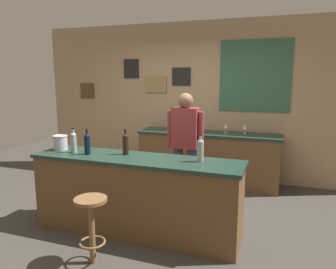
{
  "coord_description": "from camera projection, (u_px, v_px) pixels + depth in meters",
  "views": [
    {
      "loc": [
        1.56,
        -3.64,
        1.83
      ],
      "look_at": [
        0.09,
        0.45,
        1.05
      ],
      "focal_mm": 34.23,
      "sensor_mm": 36.0,
      "label": 1
    }
  ],
  "objects": [
    {
      "name": "ground_plane",
      "position": [
        150.0,
        218.0,
        4.21
      ],
      "size": [
        10.0,
        10.0,
        0.0
      ],
      "primitive_type": "plane",
      "color": "#423D38"
    },
    {
      "name": "back_wall",
      "position": [
        193.0,
        100.0,
        5.83
      ],
      "size": [
        6.0,
        0.09,
        2.8
      ],
      "color": "tan",
      "rests_on": "ground_plane"
    },
    {
      "name": "bar_counter",
      "position": [
        136.0,
        195.0,
        3.76
      ],
      "size": [
        2.48,
        0.6,
        0.92
      ],
      "color": "brown",
      "rests_on": "ground_plane"
    },
    {
      "name": "side_counter",
      "position": [
        208.0,
        158.0,
        5.53
      ],
      "size": [
        2.42,
        0.56,
        0.9
      ],
      "color": "brown",
      "rests_on": "ground_plane"
    },
    {
      "name": "bartender",
      "position": [
        185.0,
        142.0,
        4.44
      ],
      "size": [
        0.52,
        0.21,
        1.62
      ],
      "color": "#384766",
      "rests_on": "ground_plane"
    },
    {
      "name": "bar_stool",
      "position": [
        91.0,
        220.0,
        3.12
      ],
      "size": [
        0.32,
        0.32,
        0.68
      ],
      "color": "brown",
      "rests_on": "ground_plane"
    },
    {
      "name": "wine_bottle_a",
      "position": [
        74.0,
        142.0,
        3.89
      ],
      "size": [
        0.07,
        0.07,
        0.31
      ],
      "color": "#999E99",
      "rests_on": "bar_counter"
    },
    {
      "name": "wine_bottle_b",
      "position": [
        87.0,
        143.0,
        3.8
      ],
      "size": [
        0.07,
        0.07,
        0.31
      ],
      "color": "black",
      "rests_on": "bar_counter"
    },
    {
      "name": "wine_bottle_c",
      "position": [
        126.0,
        143.0,
        3.79
      ],
      "size": [
        0.07,
        0.07,
        0.31
      ],
      "color": "black",
      "rests_on": "bar_counter"
    },
    {
      "name": "wine_bottle_d",
      "position": [
        200.0,
        149.0,
        3.47
      ],
      "size": [
        0.07,
        0.07,
        0.31
      ],
      "color": "#999E99",
      "rests_on": "bar_counter"
    },
    {
      "name": "ice_bucket",
      "position": [
        61.0,
        142.0,
        4.05
      ],
      "size": [
        0.19,
        0.19,
        0.19
      ],
      "color": "#B7BABF",
      "rests_on": "bar_counter"
    },
    {
      "name": "wine_glass_a",
      "position": [
        226.0,
        126.0,
        5.42
      ],
      "size": [
        0.07,
        0.07,
        0.16
      ],
      "color": "silver",
      "rests_on": "side_counter"
    },
    {
      "name": "wine_glass_b",
      "position": [
        245.0,
        127.0,
        5.31
      ],
      "size": [
        0.07,
        0.07,
        0.16
      ],
      "color": "silver",
      "rests_on": "side_counter"
    }
  ]
}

